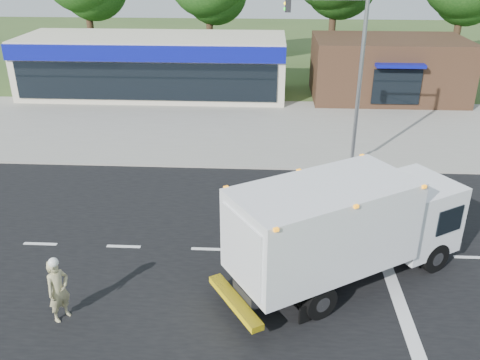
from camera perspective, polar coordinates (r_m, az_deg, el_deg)
The scene contains 10 objects.
ground at distance 17.82m, azimuth 6.15°, elevation -8.06°, with size 120.00×120.00×0.00m, color #385123.
road_asphalt at distance 17.82m, azimuth 6.15°, elevation -8.05°, with size 60.00×14.00×0.02m, color black.
sidewalk at distance 25.07m, azimuth 5.40°, elevation 2.33°, with size 60.00×2.40×0.12m, color gray.
parking_apron at distance 30.52m, azimuth 5.09°, elevation 6.45°, with size 60.00×9.00×0.02m, color gray.
lane_markings at distance 16.84m, azimuth 11.02°, elevation -10.57°, with size 55.20×7.00×0.01m.
ems_box_truck at distance 15.61m, azimuth 11.72°, elevation -4.92°, with size 8.04×6.27×3.52m.
emergency_worker at distance 15.25m, azimuth -19.74°, elevation -11.50°, with size 0.75×0.83×2.02m.
retail_strip_mall at distance 36.56m, azimuth -9.61°, elevation 12.58°, with size 18.00×6.20×4.00m.
brown_storefront at distance 36.63m, azimuth 16.23°, elevation 11.95°, with size 10.00×6.70×4.00m.
traffic_signal_pole at distance 23.27m, azimuth 11.88°, elevation 12.70°, with size 3.51×0.25×8.00m.
Camera 1 is at (-1.04, -14.92, 9.69)m, focal length 38.00 mm.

